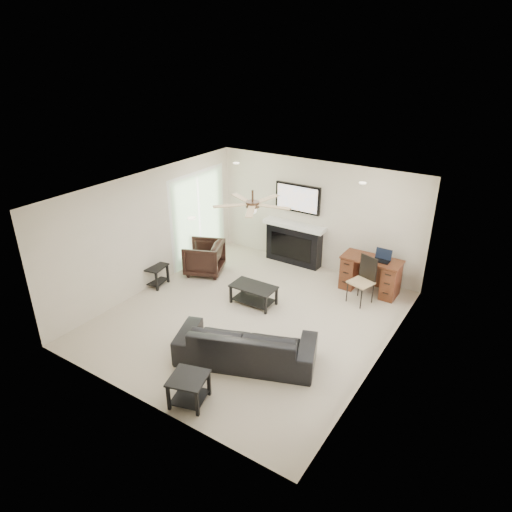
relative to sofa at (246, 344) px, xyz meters
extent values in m
plane|color=beige|center=(-0.67, 1.13, -0.33)|extent=(5.50, 5.50, 0.00)
cube|color=white|center=(-0.67, 1.13, 2.17)|extent=(5.00, 5.50, 0.04)
cube|color=beige|center=(-0.67, 3.88, 0.92)|extent=(5.00, 0.04, 2.50)
cube|color=beige|center=(-0.67, -1.62, 0.92)|extent=(5.00, 0.04, 2.50)
cube|color=beige|center=(-3.17, 1.13, 0.92)|extent=(0.04, 5.50, 2.50)
cube|color=beige|center=(1.83, 1.13, 0.92)|extent=(0.04, 5.50, 2.50)
cube|color=white|center=(1.78, 1.23, 0.90)|extent=(0.04, 5.10, 2.40)
cube|color=#93BC89|center=(-3.14, 2.68, 0.72)|extent=(0.04, 1.80, 2.10)
cylinder|color=#382619|center=(-0.67, 1.23, 1.92)|extent=(1.40, 1.40, 0.30)
imported|color=black|center=(0.00, 0.00, 0.00)|extent=(2.43, 1.63, 0.66)
imported|color=black|center=(-2.60, 2.15, 0.04)|extent=(1.06, 1.05, 0.75)
cube|color=black|center=(-0.90, 1.60, -0.13)|extent=(0.91, 0.51, 0.40)
cube|color=black|center=(-0.15, -1.25, -0.11)|extent=(0.65, 0.65, 0.45)
cube|color=black|center=(-3.15, 1.10, -0.11)|extent=(0.58, 0.58, 0.45)
cube|color=black|center=(-1.16, 3.71, 0.62)|extent=(1.52, 0.34, 1.91)
cube|color=#3D220F|center=(0.87, 3.37, 0.05)|extent=(1.22, 0.56, 0.76)
cube|color=black|center=(0.87, 2.82, 0.15)|extent=(0.54, 0.55, 0.97)
cube|color=black|center=(1.07, 3.35, 0.54)|extent=(0.33, 0.24, 0.23)
camera|label=1|loc=(3.47, -5.06, 4.44)|focal=32.00mm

